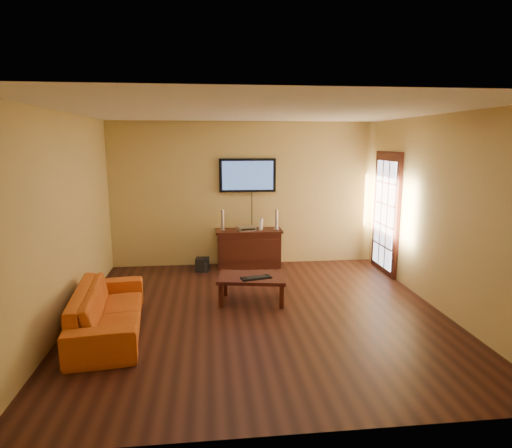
{
  "coord_description": "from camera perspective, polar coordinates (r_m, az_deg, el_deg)",
  "views": [
    {
      "loc": [
        -0.68,
        -5.51,
        2.32
      ],
      "look_at": [
        0.03,
        0.8,
        1.1
      ],
      "focal_mm": 30.0,
      "sensor_mm": 36.0,
      "label": 1
    }
  ],
  "objects": [
    {
      "name": "ground_plane",
      "position": [
        6.02,
        0.61,
        -11.8
      ],
      "size": [
        5.0,
        5.0,
        0.0
      ],
      "primitive_type": "plane",
      "color": "black",
      "rests_on": "ground"
    },
    {
      "name": "room_walls",
      "position": [
        6.2,
        -0.06,
        5.03
      ],
      "size": [
        5.0,
        5.0,
        5.0
      ],
      "color": "tan",
      "rests_on": "ground"
    },
    {
      "name": "french_door",
      "position": [
        7.96,
        16.91,
        1.22
      ],
      "size": [
        0.07,
        1.02,
        2.22
      ],
      "color": "black",
      "rests_on": "ground"
    },
    {
      "name": "media_console",
      "position": [
        8.04,
        -0.96,
        -3.25
      ],
      "size": [
        1.23,
        0.47,
        0.71
      ],
      "color": "black",
      "rests_on": "ground"
    },
    {
      "name": "television",
      "position": [
        8.02,
        -1.13,
        6.51
      ],
      "size": [
        1.06,
        0.08,
        0.63
      ],
      "color": "black",
      "rests_on": "ground"
    },
    {
      "name": "coffee_table",
      "position": [
        6.3,
        -0.52,
        -7.44
      ],
      "size": [
        1.07,
        0.75,
        0.39
      ],
      "color": "black",
      "rests_on": "ground"
    },
    {
      "name": "sofa",
      "position": [
        5.65,
        -19.14,
        -9.85
      ],
      "size": [
        0.78,
        1.99,
        0.76
      ],
      "primitive_type": "imported",
      "rotation": [
        0.0,
        0.0,
        1.68
      ],
      "color": "#C95516",
      "rests_on": "ground"
    },
    {
      "name": "speaker_left",
      "position": [
        7.94,
        -4.48,
        0.43
      ],
      "size": [
        0.1,
        0.1,
        0.38
      ],
      "color": "silver",
      "rests_on": "media_console"
    },
    {
      "name": "speaker_right",
      "position": [
        8.0,
        2.74,
        0.51
      ],
      "size": [
        0.1,
        0.1,
        0.37
      ],
      "color": "silver",
      "rests_on": "media_console"
    },
    {
      "name": "av_receiver",
      "position": [
        7.92,
        -1.32,
        -0.59
      ],
      "size": [
        0.37,
        0.3,
        0.07
      ],
      "primitive_type": "cube",
      "rotation": [
        0.0,
        0.0,
        0.25
      ],
      "color": "silver",
      "rests_on": "media_console"
    },
    {
      "name": "game_console",
      "position": [
        7.97,
        0.68,
        -0.03
      ],
      "size": [
        0.09,
        0.15,
        0.2
      ],
      "primitive_type": "cube",
      "rotation": [
        0.0,
        0.0,
        -0.38
      ],
      "color": "white",
      "rests_on": "media_console"
    },
    {
      "name": "subwoofer",
      "position": [
        7.91,
        -7.17,
        -5.37
      ],
      "size": [
        0.26,
        0.26,
        0.24
      ],
      "primitive_type": "cube",
      "rotation": [
        0.0,
        0.0,
        -0.09
      ],
      "color": "black",
      "rests_on": "ground"
    },
    {
      "name": "bottle",
      "position": [
        7.79,
        -6.75,
        -5.83
      ],
      "size": [
        0.07,
        0.07,
        0.2
      ],
      "color": "white",
      "rests_on": "ground"
    },
    {
      "name": "keyboard",
      "position": [
        6.18,
        0.01,
        -7.17
      ],
      "size": [
        0.46,
        0.27,
        0.03
      ],
      "color": "black",
      "rests_on": "coffee_table"
    }
  ]
}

